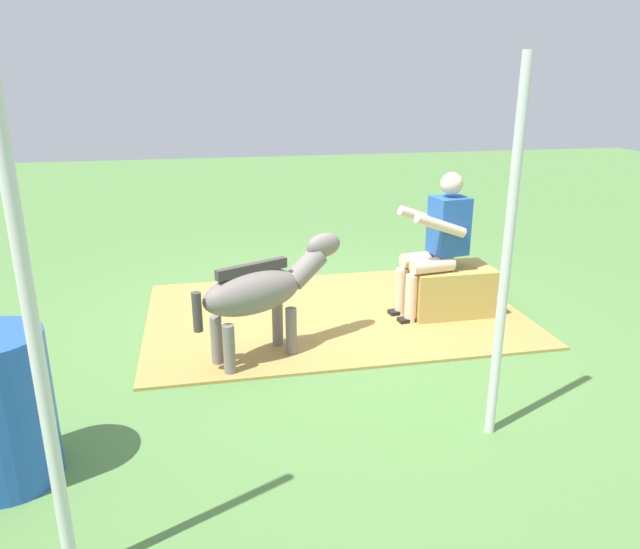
{
  "coord_description": "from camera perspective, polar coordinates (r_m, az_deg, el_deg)",
  "views": [
    {
      "loc": [
        1.05,
        4.95,
        2.15
      ],
      "look_at": [
        0.1,
        0.24,
        0.55
      ],
      "focal_mm": 33.56,
      "sensor_mm": 36.0,
      "label": 1
    }
  ],
  "objects": [
    {
      "name": "ground_plane",
      "position": [
        5.5,
        0.5,
        -4.61
      ],
      "size": [
        24.0,
        24.0,
        0.0
      ],
      "primitive_type": "plane",
      "color": "#568442"
    },
    {
      "name": "hay_patch",
      "position": [
        5.67,
        1.38,
        -3.76
      ],
      "size": [
        3.47,
        2.27,
        0.02
      ],
      "primitive_type": "cube",
      "color": "#AD8C47",
      "rests_on": "ground"
    },
    {
      "name": "hay_bale",
      "position": [
        5.75,
        12.22,
        -1.52
      ],
      "size": [
        0.76,
        0.49,
        0.47
      ],
      "primitive_type": "cube",
      "color": "tan",
      "rests_on": "ground"
    },
    {
      "name": "person_seated",
      "position": [
        5.52,
        11.08,
        3.28
      ],
      "size": [
        0.69,
        0.47,
        1.35
      ],
      "color": "beige",
      "rests_on": "ground"
    },
    {
      "name": "pony_standing",
      "position": [
        4.65,
        -5.47,
        -1.53
      ],
      "size": [
        1.25,
        0.76,
        0.94
      ],
      "color": "slate",
      "rests_on": "ground"
    },
    {
      "name": "soda_bottle",
      "position": [
        6.28,
        16.7,
        -1.25
      ],
      "size": [
        0.07,
        0.07,
        0.25
      ],
      "color": "#197233",
      "rests_on": "ground"
    },
    {
      "name": "water_barrel",
      "position": [
        3.74,
        -28.13,
        -11.28
      ],
      "size": [
        0.54,
        0.54,
        0.87
      ],
      "primitive_type": "cylinder",
      "color": "blue",
      "rests_on": "ground"
    },
    {
      "name": "tent_pole_left",
      "position": [
        3.62,
        17.36,
        1.33
      ],
      "size": [
        0.06,
        0.06,
        2.28
      ],
      "primitive_type": "cylinder",
      "color": "silver",
      "rests_on": "ground"
    },
    {
      "name": "tent_pole_right",
      "position": [
        2.6,
        -25.47,
        -6.34
      ],
      "size": [
        0.06,
        0.06,
        2.28
      ],
      "primitive_type": "cylinder",
      "color": "silver",
      "rests_on": "ground"
    }
  ]
}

